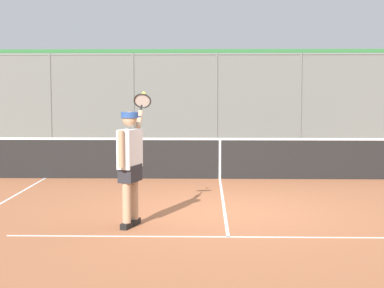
# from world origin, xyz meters

# --- Properties ---
(ground_plane) EXTENTS (60.00, 60.00, 0.00)m
(ground_plane) POSITION_xyz_m (0.00, 0.00, 0.00)
(ground_plane) COLOR #A8603D
(court_line_markings) EXTENTS (8.27, 10.14, 0.01)m
(court_line_markings) POSITION_xyz_m (0.00, 2.06, 0.00)
(court_line_markings) COLOR white
(court_line_markings) RESTS_ON ground
(fence_backdrop) EXTENTS (18.36, 1.37, 3.30)m
(fence_backdrop) POSITION_xyz_m (0.00, -9.00, 1.64)
(fence_backdrop) COLOR slate
(fence_backdrop) RESTS_ON ground
(tennis_net) EXTENTS (10.63, 0.09, 1.07)m
(tennis_net) POSITION_xyz_m (0.00, -3.79, 0.49)
(tennis_net) COLOR #2D2D2D
(tennis_net) RESTS_ON ground
(tennis_player) EXTENTS (0.43, 1.45, 2.07)m
(tennis_player) POSITION_xyz_m (1.48, 1.13, 1.06)
(tennis_player) COLOR black
(tennis_player) RESTS_ON ground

